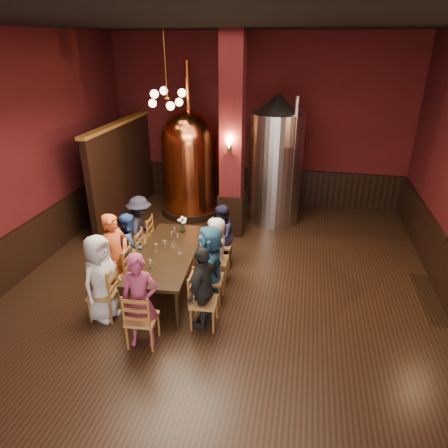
% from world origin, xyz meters
% --- Properties ---
extents(room, '(10.00, 10.02, 4.50)m').
position_xyz_m(room, '(0.00, 0.00, 2.25)').
color(room, black).
rests_on(room, ground).
extents(wainscot_back, '(7.90, 0.08, 1.00)m').
position_xyz_m(wainscot_back, '(0.00, 4.96, 0.50)').
color(wainscot_back, black).
rests_on(wainscot_back, ground).
extents(wainscot_left, '(0.08, 9.90, 1.00)m').
position_xyz_m(wainscot_left, '(-3.96, 0.00, 0.50)').
color(wainscot_left, black).
rests_on(wainscot_left, ground).
extents(column, '(0.58, 0.58, 4.50)m').
position_xyz_m(column, '(-0.30, 2.80, 2.25)').
color(column, '#490F11').
rests_on(column, ground).
extents(partition, '(0.22, 3.50, 2.40)m').
position_xyz_m(partition, '(-3.20, 3.20, 1.20)').
color(partition, black).
rests_on(partition, ground).
extents(pendant_cluster, '(0.90, 0.90, 1.70)m').
position_xyz_m(pendant_cluster, '(-1.80, 2.90, 3.10)').
color(pendant_cluster, '#A57226').
rests_on(pendant_cluster, room).
extents(sconce_column, '(0.20, 0.20, 0.36)m').
position_xyz_m(sconce_column, '(-0.30, 2.50, 2.20)').
color(sconce_column, black).
rests_on(sconce_column, column).
extents(dining_table, '(1.16, 2.46, 0.75)m').
position_xyz_m(dining_table, '(-1.00, 0.19, 0.69)').
color(dining_table, black).
rests_on(dining_table, ground).
extents(chair_0, '(0.49, 0.49, 0.92)m').
position_xyz_m(chair_0, '(-1.78, -0.86, 0.46)').
color(chair_0, '#985C26').
rests_on(chair_0, ground).
extents(person_0, '(0.66, 0.84, 1.51)m').
position_xyz_m(person_0, '(-1.78, -0.86, 0.76)').
color(person_0, '#BDBDBD').
rests_on(person_0, ground).
extents(chair_1, '(0.49, 0.49, 0.92)m').
position_xyz_m(chair_1, '(-1.83, -0.19, 0.46)').
color(chair_1, '#985C26').
rests_on(chair_1, ground).
extents(person_1, '(0.53, 0.66, 1.59)m').
position_xyz_m(person_1, '(-1.83, -0.19, 0.80)').
color(person_1, '#CC5223').
rests_on(person_1, ground).
extents(chair_2, '(0.49, 0.49, 0.92)m').
position_xyz_m(chair_2, '(-1.87, 0.46, 0.46)').
color(chair_2, '#985C26').
rests_on(chair_2, ground).
extents(person_2, '(0.56, 0.72, 1.33)m').
position_xyz_m(person_2, '(-1.87, 0.46, 0.66)').
color(person_2, '#294589').
rests_on(person_2, ground).
extents(chair_3, '(0.49, 0.49, 0.92)m').
position_xyz_m(chair_3, '(-1.92, 1.13, 0.46)').
color(chair_3, '#985C26').
rests_on(chair_3, ground).
extents(person_3, '(0.76, 1.02, 1.41)m').
position_xyz_m(person_3, '(-1.92, 1.13, 0.70)').
color(person_3, black).
rests_on(person_3, ground).
extents(chair_4, '(0.49, 0.49, 0.92)m').
position_xyz_m(chair_4, '(-0.08, -0.75, 0.46)').
color(chair_4, '#985C26').
rests_on(chair_4, ground).
extents(person_4, '(0.56, 0.90, 1.43)m').
position_xyz_m(person_4, '(-0.08, -0.75, 0.72)').
color(person_4, black).
rests_on(person_4, ground).
extents(chair_5, '(0.49, 0.49, 0.92)m').
position_xyz_m(chair_5, '(-0.13, -0.08, 0.46)').
color(chair_5, '#985C26').
rests_on(chair_5, ground).
extents(person_5, '(0.50, 1.39, 1.48)m').
position_xyz_m(person_5, '(-0.13, -0.08, 0.74)').
color(person_5, '#2F658D').
rests_on(person_5, ground).
extents(chair_6, '(0.49, 0.49, 0.92)m').
position_xyz_m(chair_6, '(-0.17, 0.58, 0.46)').
color(chair_6, '#985C26').
rests_on(chair_6, ground).
extents(person_6, '(0.60, 0.75, 1.33)m').
position_xyz_m(person_6, '(-0.17, 0.58, 0.66)').
color(person_6, beige).
rests_on(person_6, ground).
extents(chair_7, '(0.49, 0.49, 0.92)m').
position_xyz_m(chair_7, '(-0.22, 1.25, 0.46)').
color(chair_7, '#985C26').
rests_on(chair_7, ground).
extents(person_7, '(0.33, 0.65, 1.31)m').
position_xyz_m(person_7, '(-0.22, 1.25, 0.65)').
color(person_7, '#1A1933').
rests_on(person_7, ground).
extents(chair_8, '(0.49, 0.49, 0.92)m').
position_xyz_m(chair_8, '(-0.89, -1.35, 0.46)').
color(chair_8, '#985C26').
rests_on(chair_8, ground).
extents(person_8, '(0.63, 0.48, 1.54)m').
position_xyz_m(person_8, '(-0.89, -1.35, 0.77)').
color(person_8, '#7E2A46').
rests_on(person_8, ground).
extents(copper_kettle, '(1.83, 1.83, 3.85)m').
position_xyz_m(copper_kettle, '(-1.59, 3.82, 1.40)').
color(copper_kettle, black).
rests_on(copper_kettle, ground).
extents(steel_vessel, '(1.68, 1.68, 3.17)m').
position_xyz_m(steel_vessel, '(0.61, 3.76, 1.58)').
color(steel_vessel, '#B2B2B7').
rests_on(steel_vessel, ground).
extents(rose_vase, '(0.19, 0.19, 0.32)m').
position_xyz_m(rose_vase, '(-0.98, 1.07, 0.96)').
color(rose_vase, white).
rests_on(rose_vase, dining_table).
extents(wine_glass_0, '(0.07, 0.07, 0.17)m').
position_xyz_m(wine_glass_0, '(-1.09, -0.42, 0.83)').
color(wine_glass_0, white).
rests_on(wine_glass_0, dining_table).
extents(wine_glass_1, '(0.07, 0.07, 0.17)m').
position_xyz_m(wine_glass_1, '(-1.09, 0.31, 0.83)').
color(wine_glass_1, white).
rests_on(wine_glass_1, dining_table).
extents(wine_glass_2, '(0.07, 0.07, 0.17)m').
position_xyz_m(wine_glass_2, '(-1.21, 0.15, 0.83)').
color(wine_glass_2, white).
rests_on(wine_glass_2, dining_table).
extents(wine_glass_3, '(0.07, 0.07, 0.17)m').
position_xyz_m(wine_glass_3, '(-1.08, 0.69, 0.83)').
color(wine_glass_3, white).
rests_on(wine_glass_3, dining_table).
extents(wine_glass_4, '(0.07, 0.07, 0.17)m').
position_xyz_m(wine_glass_4, '(-1.30, -0.31, 0.83)').
color(wine_glass_4, white).
rests_on(wine_glass_4, dining_table).
extents(wine_glass_5, '(0.07, 0.07, 0.17)m').
position_xyz_m(wine_glass_5, '(-0.94, 0.61, 0.83)').
color(wine_glass_5, white).
rests_on(wine_glass_5, dining_table).
extents(wine_glass_6, '(0.07, 0.07, 0.17)m').
position_xyz_m(wine_glass_6, '(-0.68, -0.09, 0.83)').
color(wine_glass_6, white).
rests_on(wine_glass_6, dining_table).
extents(wine_glass_7, '(0.07, 0.07, 0.17)m').
position_xyz_m(wine_glass_7, '(-1.08, 0.86, 0.83)').
color(wine_glass_7, white).
rests_on(wine_glass_7, dining_table).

